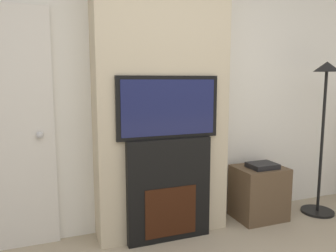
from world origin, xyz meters
name	(u,v)px	position (x,y,z in m)	size (l,w,h in m)	color
wall_back	(155,87)	(0.00, 2.03, 1.35)	(6.00, 0.06, 2.70)	silver
chimney_breast	(161,87)	(0.00, 1.83, 1.35)	(1.20, 0.33, 2.70)	beige
fireplace	(168,190)	(0.00, 1.67, 0.45)	(0.76, 0.15, 0.91)	black
television	(168,107)	(0.00, 1.67, 1.18)	(0.91, 0.07, 0.53)	black
floor_lamp	(324,115)	(1.70, 1.63, 1.05)	(0.34, 0.34, 1.60)	black
media_stand	(259,192)	(1.03, 1.75, 0.28)	(0.49, 0.40, 0.59)	brown
entry_door	(2,131)	(-1.31, 1.97, 1.00)	(0.80, 0.09, 2.00)	silver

